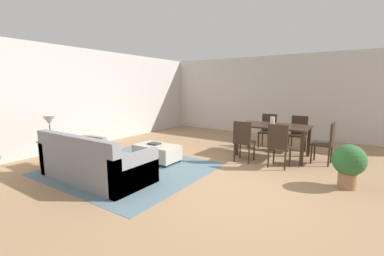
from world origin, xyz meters
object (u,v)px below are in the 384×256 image
dining_table (273,129)px  side_table (52,146)px  book_on_ottoman (154,144)px  table_lamp (49,121)px  dining_chair_near_left (243,139)px  dining_chair_far_right (298,132)px  ottoman_table (157,152)px  dining_chair_head_east (327,141)px  dining_chair_far_left (268,129)px  dining_chair_near_right (279,143)px  vase_centerpiece (272,121)px  potted_plant (349,163)px  couch (95,163)px

dining_table → side_table: bearing=-136.5°
book_on_ottoman → table_lamp: bearing=-135.4°
dining_chair_near_left → dining_chair_far_right: 1.87m
ottoman_table → dining_chair_head_east: size_ratio=1.07×
dining_chair_near_left → book_on_ottoman: size_ratio=3.54×
table_lamp → dining_chair_far_left: size_ratio=0.57×
table_lamp → dining_table: (3.60, 3.41, -0.30)m
dining_chair_far_left → dining_table: bearing=-65.9°
dining_chair_near_right → vase_centerpiece: (-0.40, 0.89, 0.34)m
dining_chair_far_left → ottoman_table: bearing=-120.7°
table_lamp → vase_centerpiece: size_ratio=2.70×
dining_chair_head_east → vase_centerpiece: size_ratio=4.73×
dining_table → ottoman_table: bearing=-136.0°
dining_chair_near_right → potted_plant: (1.25, -0.44, -0.09)m
table_lamp → dining_chair_far_right: bearing=46.5°
ottoman_table → dining_chair_head_east: dining_chair_head_east is taller
dining_chair_near_right → dining_chair_far_right: same height
couch → dining_chair_near_left: 3.11m
couch → dining_table: couch is taller
ottoman_table → side_table: (-1.59, -1.48, 0.22)m
side_table → dining_chair_near_right: bearing=32.6°
dining_chair_far_left → potted_plant: (1.99, -2.14, -0.09)m
dining_table → dining_chair_near_left: bearing=-114.7°
table_lamp → dining_chair_far_right: size_ratio=0.57×
couch → side_table: 1.37m
dining_chair_far_left → potted_plant: bearing=-47.1°
dining_chair_near_right → potted_plant: size_ratio=1.25×
ottoman_table → dining_chair_near_right: dining_chair_near_right is taller
dining_chair_near_left → dining_chair_far_left: same height
side_table → dining_chair_far_left: (3.23, 4.24, 0.08)m
dining_chair_near_left → vase_centerpiece: 1.01m
dining_chair_far_right → book_on_ottoman: size_ratio=3.54×
vase_centerpiece → potted_plant: vase_centerpiece is taller
dining_chair_near_right → book_on_ottoman: 2.67m
table_lamp → dining_chair_far_right: 5.85m
dining_table → vase_centerpiece: (-0.03, 0.01, 0.19)m
book_on_ottoman → potted_plant: 3.75m
dining_chair_near_right → dining_chair_head_east: same height
couch → book_on_ottoman: 1.46m
dining_chair_far_left → book_on_ottoman: (-1.72, -2.75, -0.12)m
couch → dining_chair_near_left: (1.83, 2.50, 0.23)m
dining_chair_far_right → book_on_ottoman: bearing=-132.5°
vase_centerpiece → dining_chair_far_left: bearing=112.5°
potted_plant → table_lamp: bearing=-158.1°
side_table → dining_chair_far_right: size_ratio=0.61×
book_on_ottoman → ottoman_table: bearing=-7.1°
vase_centerpiece → dining_chair_near_left: bearing=-112.6°
couch → dining_chair_far_left: dining_chair_far_left is taller
dining_chair_head_east → book_on_ottoman: dining_chair_head_east is taller
dining_chair_far_left → dining_chair_far_right: size_ratio=1.00×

